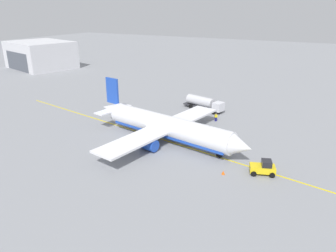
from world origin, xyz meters
TOP-DOWN VIEW (x-y plane):
  - ground_plane at (0.00, 0.00)m, footprint 400.00×400.00m
  - airplane at (-0.47, 0.08)m, footprint 33.67×30.39m
  - fuel_tanker at (-1.66, 20.81)m, footprint 10.79×4.96m
  - pushback_tug at (18.06, -3.83)m, footprint 4.06×3.31m
  - refueling_worker at (3.75, 14.66)m, footprint 0.61×0.63m
  - safety_cone_nose at (13.01, -6.82)m, footprint 0.52×0.52m
  - safety_cone_wingtip at (12.41, 3.27)m, footprint 0.53×0.53m
  - distant_hangar at (-81.32, 41.68)m, footprint 28.37×24.67m
  - taxi_line_marking at (0.00, 0.00)m, footprint 87.33×14.63m

SIDE VIEW (x-z plane):
  - ground_plane at x=0.00m, z-range 0.00..0.00m
  - taxi_line_marking at x=0.00m, z-range 0.00..0.01m
  - safety_cone_nose at x=13.01m, z-range 0.00..0.57m
  - safety_cone_wingtip at x=12.41m, z-range 0.00..0.59m
  - refueling_worker at x=3.75m, z-range -0.03..1.68m
  - pushback_tug at x=18.06m, z-range -0.09..2.11m
  - fuel_tanker at x=-1.66m, z-range 0.15..3.30m
  - airplane at x=-0.47m, z-range -2.18..7.70m
  - distant_hangar at x=-81.32m, z-range -0.01..10.44m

